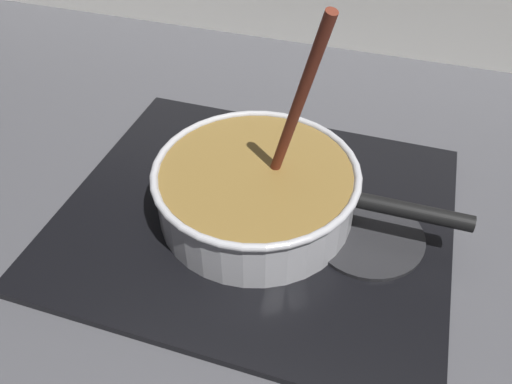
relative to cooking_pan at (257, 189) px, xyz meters
The scene contains 5 objects.
ground 0.24m from the cooking_pan, 114.48° to the right, with size 2.40×1.60×0.04m, color #4C4C51.
hob_plate 0.05m from the cooking_pan, behind, with size 0.56×0.48×0.01m, color black.
burner_ring 0.04m from the cooking_pan, behind, with size 0.16×0.16×0.01m, color #592D0C.
spare_burner 0.17m from the cooking_pan, ahead, with size 0.16×0.16×0.01m, color #262628.
cooking_pan is the anchor object (origin of this frame).
Camera 1 is at (0.26, -0.30, 0.54)m, focal length 35.52 mm.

